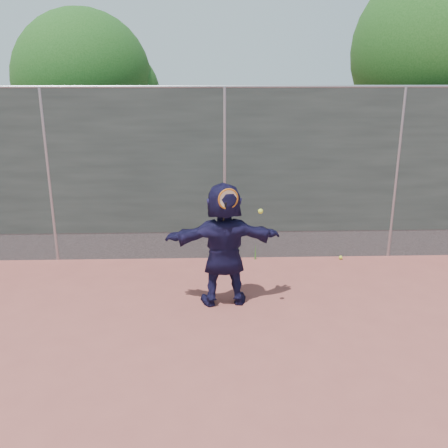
{
  "coord_description": "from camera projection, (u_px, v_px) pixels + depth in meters",
  "views": [
    {
      "loc": [
        -0.28,
        -4.94,
        3.34
      ],
      "look_at": [
        -0.07,
        1.73,
        1.21
      ],
      "focal_mm": 40.0,
      "sensor_mm": 36.0,
      "label": 1
    }
  ],
  "objects": [
    {
      "name": "ground",
      "position": [
        235.0,
        369.0,
        5.73
      ],
      "size": [
        80.0,
        80.0,
        0.0
      ],
      "primitive_type": "plane",
      "color": "#9E4C42",
      "rests_on": "ground"
    },
    {
      "name": "player",
      "position": [
        224.0,
        244.0,
        7.1
      ],
      "size": [
        1.72,
        0.67,
        1.81
      ],
      "primitive_type": "imported",
      "rotation": [
        0.0,
        0.0,
        3.22
      ],
      "color": "#171336",
      "rests_on": "ground"
    },
    {
      "name": "ball_ground",
      "position": [
        341.0,
        258.0,
        8.97
      ],
      "size": [
        0.07,
        0.07,
        0.07
      ],
      "primitive_type": "sphere",
      "color": "#C6D42F",
      "rests_on": "ground"
    },
    {
      "name": "fence",
      "position": [
        225.0,
        172.0,
        8.58
      ],
      "size": [
        20.0,
        0.06,
        3.03
      ],
      "color": "#38423D",
      "rests_on": "ground"
    },
    {
      "name": "swing_action",
      "position": [
        231.0,
        201.0,
        6.7
      ],
      "size": [
        0.61,
        0.2,
        0.51
      ],
      "color": "#BE5E11",
      "rests_on": "ground"
    },
    {
      "name": "tree_right",
      "position": [
        447.0,
        57.0,
        10.29
      ],
      "size": [
        3.78,
        3.6,
        5.39
      ],
      "color": "#382314",
      "rests_on": "ground"
    },
    {
      "name": "tree_left",
      "position": [
        91.0,
        84.0,
        10.98
      ],
      "size": [
        3.15,
        3.0,
        4.53
      ],
      "color": "#382314",
      "rests_on": "ground"
    },
    {
      "name": "weed_clump",
      "position": [
        241.0,
        253.0,
        8.92
      ],
      "size": [
        0.68,
        0.07,
        0.3
      ],
      "color": "#387226",
      "rests_on": "ground"
    }
  ]
}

